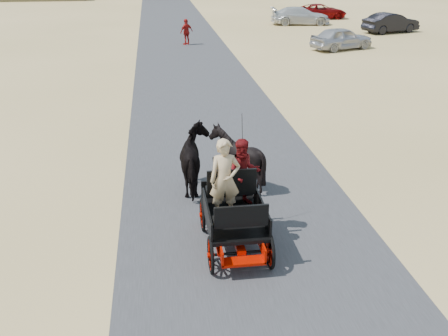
{
  "coord_description": "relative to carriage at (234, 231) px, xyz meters",
  "views": [
    {
      "loc": [
        -1.96,
        -11.07,
        6.13
      ],
      "look_at": [
        -0.41,
        -0.06,
        1.2
      ],
      "focal_mm": 40.0,
      "sensor_mm": 36.0,
      "label": 1
    }
  ],
  "objects": [
    {
      "name": "pedestrian",
      "position": [
        0.77,
        25.41,
        0.5
      ],
      "size": [
        1.08,
        0.9,
        1.73
      ],
      "primitive_type": "imported",
      "rotation": [
        0.0,
        0.0,
        3.72
      ],
      "color": "maroon",
      "rests_on": "ground"
    },
    {
      "name": "carriage",
      "position": [
        0.0,
        0.0,
        0.0
      ],
      "size": [
        1.3,
        2.4,
        0.72
      ],
      "primitive_type": null,
      "color": "black",
      "rests_on": "ground"
    },
    {
      "name": "horse_left",
      "position": [
        -0.55,
        3.0,
        0.49
      ],
      "size": [
        0.91,
        2.01,
        1.7
      ],
      "primitive_type": "imported",
      "rotation": [
        0.0,
        0.0,
        3.14
      ],
      "color": "black",
      "rests_on": "ground"
    },
    {
      "name": "driver_man",
      "position": [
        -0.2,
        0.05,
        1.26
      ],
      "size": [
        0.66,
        0.43,
        1.8
      ],
      "primitive_type": "imported",
      "color": "tan",
      "rests_on": "carriage"
    },
    {
      "name": "passenger_woman",
      "position": [
        0.3,
        0.6,
        1.15
      ],
      "size": [
        0.77,
        0.6,
        1.58
      ],
      "primitive_type": "imported",
      "color": "#660C0F",
      "rests_on": "carriage"
    },
    {
      "name": "car_c",
      "position": [
        11.2,
        33.81,
        0.37
      ],
      "size": [
        5.23,
        2.57,
        1.46
      ],
      "primitive_type": "imported",
      "rotation": [
        0.0,
        0.0,
        1.47
      ],
      "color": "silver",
      "rests_on": "ground"
    },
    {
      "name": "ground",
      "position": [
        0.41,
        1.66,
        -0.36
      ],
      "size": [
        140.0,
        140.0,
        0.0
      ],
      "primitive_type": "plane",
      "color": "tan"
    },
    {
      "name": "car_d",
      "position": [
        14.15,
        37.3,
        0.31
      ],
      "size": [
        4.94,
        2.5,
        1.34
      ],
      "primitive_type": "imported",
      "rotation": [
        0.0,
        0.0,
        1.63
      ],
      "color": "maroon",
      "rests_on": "ground"
    },
    {
      "name": "car_b",
      "position": [
        16.96,
        28.54,
        0.38
      ],
      "size": [
        4.78,
        2.75,
        1.49
      ],
      "primitive_type": "imported",
      "rotation": [
        0.0,
        0.0,
        1.85
      ],
      "color": "black",
      "rests_on": "ground"
    },
    {
      "name": "horse_right",
      "position": [
        0.55,
        3.0,
        0.49
      ],
      "size": [
        1.37,
        1.54,
        1.7
      ],
      "primitive_type": "imported",
      "rotation": [
        0.0,
        0.0,
        3.14
      ],
      "color": "black",
      "rests_on": "ground"
    },
    {
      "name": "car_a",
      "position": [
        10.64,
        22.29,
        0.36
      ],
      "size": [
        4.52,
        2.97,
        1.43
      ],
      "primitive_type": "imported",
      "rotation": [
        0.0,
        0.0,
        1.9
      ],
      "color": "#B2B2B7",
      "rests_on": "ground"
    },
    {
      "name": "road",
      "position": [
        0.41,
        1.66,
        -0.35
      ],
      "size": [
        6.0,
        140.0,
        0.01
      ],
      "primitive_type": "cube",
      "color": "#38383A",
      "rests_on": "ground"
    }
  ]
}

